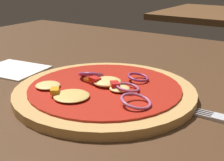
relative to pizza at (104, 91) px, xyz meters
The scene contains 3 objects.
dining_table 0.07m from the pizza, 154.49° to the right, with size 1.22×1.08×0.03m.
pizza is the anchor object (origin of this frame).
napkin 0.23m from the pizza, behind, with size 0.13×0.12×0.00m.
Camera 1 is at (0.32, -0.34, 0.22)m, focal length 49.88 mm.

